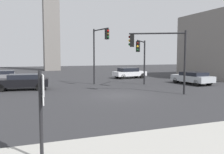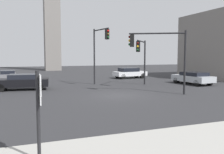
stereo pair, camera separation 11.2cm
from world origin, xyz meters
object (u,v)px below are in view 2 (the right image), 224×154
Objects in this scene: direction_sign at (39,105)px; car_2 at (130,73)px; car_3 at (8,76)px; traffic_light_1 at (158,48)px; car_0 at (22,81)px; car_4 at (193,78)px; traffic_light_2 at (100,45)px; traffic_light_0 at (142,53)px.

direction_sign is 26.60m from car_2.
car_3 is at bearing 172.22° from car_2.
car_0 is at bearing -2.86° from traffic_light_1.
direction_sign is at bearing 124.65° from car_4.
car_3 is (-9.07, 7.11, -3.44)m from traffic_light_2.
car_4 is (18.71, -9.50, -0.00)m from car_3.
car_0 reaches higher than car_3.
traffic_light_0 is 15.89m from car_3.
traffic_light_2 is (-3.65, 2.03, 0.80)m from traffic_light_0.
traffic_light_2 reaches higher than traffic_light_0.
traffic_light_0 is 0.92× the size of traffic_light_1.
traffic_light_1 reaches higher than direction_sign.
direction_sign is 0.53× the size of car_4.
traffic_light_2 is 1.21× the size of car_0.
car_2 is (13.22, 23.06, -0.96)m from direction_sign.
car_4 is at bearing -119.71° from traffic_light_1.
traffic_light_1 is 1.12× the size of car_2.
car_3 is at bearing -138.61° from traffic_light_2.
car_0 and car_2 have the same top height.
traffic_light_0 is 0.98× the size of car_4.
traffic_light_1 is 0.86× the size of traffic_light_2.
car_3 is at bearing 56.99° from car_4.
car_2 is (2.50, 8.32, -2.61)m from traffic_light_0.
car_3 is (-15.23, 0.82, -0.03)m from car_2.
traffic_light_1 is at bearing 155.51° from car_0.
traffic_light_2 is at bearing 66.73° from direction_sign.
traffic_light_2 is at bearing -39.95° from traffic_light_1.
car_0 is 7.84m from car_3.
car_0 is at bearing 77.84° from car_4.
car_2 is at bearing 15.75° from car_4.
car_0 is (-7.51, -0.57, -3.41)m from traffic_light_2.
traffic_light_0 is 0.79× the size of traffic_light_2.
traffic_light_1 is (-0.97, -4.70, 0.31)m from traffic_light_0.
car_0 is (-0.45, 16.20, -0.95)m from direction_sign.
traffic_light_0 is 6.55m from car_4.
car_3 is (-11.76, 13.84, -2.95)m from traffic_light_1.
traffic_light_0 is at bearing 80.45° from car_4.
traffic_light_2 is (7.06, 16.78, 2.45)m from direction_sign.
direction_sign is 14.13m from traffic_light_1.
car_2 is 0.95× the size of car_4.
traffic_light_0 reaches higher than car_2.
car_0 is 1.22× the size of car_3.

